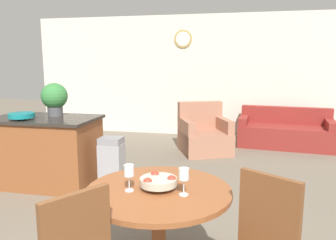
{
  "coord_description": "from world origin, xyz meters",
  "views": [
    {
      "loc": [
        0.75,
        -1.37,
        1.62
      ],
      "look_at": [
        -0.08,
        2.51,
        0.94
      ],
      "focal_mm": 35.0,
      "sensor_mm": 36.0,
      "label": 1
    }
  ],
  "objects_px": {
    "fruit_bowl": "(158,181)",
    "teal_bowl": "(22,115)",
    "wine_glass_right": "(184,175)",
    "trash_bin": "(112,165)",
    "armchair": "(204,136)",
    "couch": "(285,133)",
    "potted_plant": "(54,98)",
    "dining_table": "(159,211)",
    "wine_glass_left": "(129,172)",
    "kitchen_island": "(46,151)"
  },
  "relations": [
    {
      "from": "potted_plant",
      "to": "armchair",
      "type": "relative_size",
      "value": 0.4
    },
    {
      "from": "trash_bin",
      "to": "couch",
      "type": "distance_m",
      "value": 3.86
    },
    {
      "from": "fruit_bowl",
      "to": "wine_glass_left",
      "type": "bearing_deg",
      "value": -156.77
    },
    {
      "from": "wine_glass_left",
      "to": "kitchen_island",
      "type": "height_order",
      "value": "wine_glass_left"
    },
    {
      "from": "couch",
      "to": "potted_plant",
      "type": "bearing_deg",
      "value": -134.66
    },
    {
      "from": "teal_bowl",
      "to": "couch",
      "type": "height_order",
      "value": "teal_bowl"
    },
    {
      "from": "wine_glass_left",
      "to": "wine_glass_right",
      "type": "xyz_separation_m",
      "value": [
        0.39,
        0.01,
        0.0
      ]
    },
    {
      "from": "trash_bin",
      "to": "couch",
      "type": "bearing_deg",
      "value": 49.94
    },
    {
      "from": "potted_plant",
      "to": "couch",
      "type": "height_order",
      "value": "potted_plant"
    },
    {
      "from": "kitchen_island",
      "to": "trash_bin",
      "type": "relative_size",
      "value": 1.95
    },
    {
      "from": "trash_bin",
      "to": "couch",
      "type": "height_order",
      "value": "couch"
    },
    {
      "from": "fruit_bowl",
      "to": "potted_plant",
      "type": "xyz_separation_m",
      "value": [
        -1.89,
        1.83,
        0.38
      ]
    },
    {
      "from": "fruit_bowl",
      "to": "teal_bowl",
      "type": "height_order",
      "value": "teal_bowl"
    },
    {
      "from": "fruit_bowl",
      "to": "armchair",
      "type": "xyz_separation_m",
      "value": [
        -0.06,
        3.79,
        -0.49
      ]
    },
    {
      "from": "potted_plant",
      "to": "couch",
      "type": "bearing_deg",
      "value": 39.09
    },
    {
      "from": "potted_plant",
      "to": "dining_table",
      "type": "bearing_deg",
      "value": -44.02
    },
    {
      "from": "dining_table",
      "to": "armchair",
      "type": "height_order",
      "value": "armchair"
    },
    {
      "from": "wine_glass_right",
      "to": "armchair",
      "type": "xyz_separation_m",
      "value": [
        -0.25,
        3.86,
        -0.58
      ]
    },
    {
      "from": "trash_bin",
      "to": "fruit_bowl",
      "type": "bearing_deg",
      "value": -57.99
    },
    {
      "from": "dining_table",
      "to": "wine_glass_left",
      "type": "xyz_separation_m",
      "value": [
        -0.19,
        -0.08,
        0.31
      ]
    },
    {
      "from": "wine_glass_left",
      "to": "armchair",
      "type": "height_order",
      "value": "wine_glass_left"
    },
    {
      "from": "wine_glass_right",
      "to": "trash_bin",
      "type": "relative_size",
      "value": 0.27
    },
    {
      "from": "kitchen_island",
      "to": "potted_plant",
      "type": "distance_m",
      "value": 0.73
    },
    {
      "from": "kitchen_island",
      "to": "teal_bowl",
      "type": "distance_m",
      "value": 0.58
    },
    {
      "from": "wine_glass_left",
      "to": "trash_bin",
      "type": "distance_m",
      "value": 1.95
    },
    {
      "from": "wine_glass_right",
      "to": "trash_bin",
      "type": "bearing_deg",
      "value": 125.49
    },
    {
      "from": "kitchen_island",
      "to": "potted_plant",
      "type": "height_order",
      "value": "potted_plant"
    },
    {
      "from": "wine_glass_left",
      "to": "couch",
      "type": "relative_size",
      "value": 0.1
    },
    {
      "from": "wine_glass_right",
      "to": "couch",
      "type": "height_order",
      "value": "wine_glass_right"
    },
    {
      "from": "trash_bin",
      "to": "wine_glass_right",
      "type": "bearing_deg",
      "value": -54.51
    },
    {
      "from": "fruit_bowl",
      "to": "wine_glass_right",
      "type": "bearing_deg",
      "value": -21.04
    },
    {
      "from": "wine_glass_left",
      "to": "armchair",
      "type": "relative_size",
      "value": 0.17
    },
    {
      "from": "wine_glass_left",
      "to": "trash_bin",
      "type": "xyz_separation_m",
      "value": [
        -0.81,
        1.69,
        -0.53
      ]
    },
    {
      "from": "kitchen_island",
      "to": "trash_bin",
      "type": "height_order",
      "value": "kitchen_island"
    },
    {
      "from": "teal_bowl",
      "to": "fruit_bowl",
      "type": "bearing_deg",
      "value": -34.31
    },
    {
      "from": "wine_glass_right",
      "to": "kitchen_island",
      "type": "bearing_deg",
      "value": 141.05
    },
    {
      "from": "kitchen_island",
      "to": "armchair",
      "type": "height_order",
      "value": "kitchen_island"
    },
    {
      "from": "kitchen_island",
      "to": "teal_bowl",
      "type": "xyz_separation_m",
      "value": [
        -0.18,
        -0.21,
        0.51
      ]
    },
    {
      "from": "trash_bin",
      "to": "couch",
      "type": "xyz_separation_m",
      "value": [
        2.48,
        2.95,
        -0.08
      ]
    },
    {
      "from": "wine_glass_left",
      "to": "dining_table",
      "type": "bearing_deg",
      "value": 22.76
    },
    {
      "from": "teal_bowl",
      "to": "trash_bin",
      "type": "xyz_separation_m",
      "value": [
        1.15,
        0.14,
        -0.62
      ]
    },
    {
      "from": "wine_glass_right",
      "to": "kitchen_island",
      "type": "relative_size",
      "value": 0.14
    },
    {
      "from": "kitchen_island",
      "to": "armchair",
      "type": "xyz_separation_m",
      "value": [
        1.92,
        2.11,
        -0.16
      ]
    },
    {
      "from": "fruit_bowl",
      "to": "teal_bowl",
      "type": "relative_size",
      "value": 0.82
    },
    {
      "from": "wine_glass_left",
      "to": "teal_bowl",
      "type": "height_order",
      "value": "teal_bowl"
    },
    {
      "from": "fruit_bowl",
      "to": "wine_glass_left",
      "type": "xyz_separation_m",
      "value": [
        -0.19,
        -0.08,
        0.08
      ]
    },
    {
      "from": "trash_bin",
      "to": "armchair",
      "type": "distance_m",
      "value": 2.38
    },
    {
      "from": "armchair",
      "to": "dining_table",
      "type": "bearing_deg",
      "value": -112.29
    },
    {
      "from": "wine_glass_right",
      "to": "trash_bin",
      "type": "height_order",
      "value": "wine_glass_right"
    },
    {
      "from": "trash_bin",
      "to": "armchair",
      "type": "height_order",
      "value": "armchair"
    }
  ]
}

